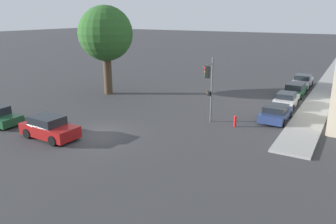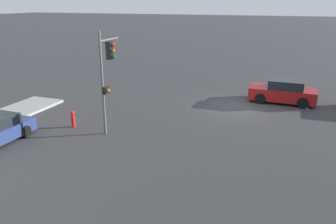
# 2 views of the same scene
# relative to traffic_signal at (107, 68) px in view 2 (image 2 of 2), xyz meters

# --- Properties ---
(ground_plane) EXTENTS (300.00, 300.00, 0.00)m
(ground_plane) POSITION_rel_traffic_signal_xyz_m (-5.66, -6.63, -3.38)
(ground_plane) COLOR #333335
(traffic_signal) EXTENTS (0.55, 1.90, 5.26)m
(traffic_signal) POSITION_rel_traffic_signal_xyz_m (0.00, 0.00, 0.00)
(traffic_signal) COLOR #515456
(traffic_signal) RESTS_ON ground_plane
(crossing_car_1) EXTENTS (4.36, 2.09, 1.58)m
(crossing_car_1) POSITION_rel_traffic_signal_xyz_m (-8.35, -8.79, -2.63)
(crossing_car_1) COLOR maroon
(crossing_car_1) RESTS_ON ground_plane
(fire_hydrant) EXTENTS (0.22, 0.22, 0.92)m
(fire_hydrant) POSITION_rel_traffic_signal_xyz_m (2.22, 0.18, -2.89)
(fire_hydrant) COLOR red
(fire_hydrant) RESTS_ON ground_plane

